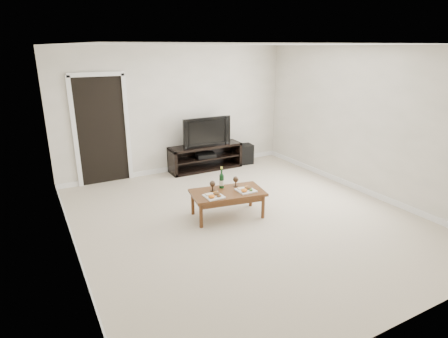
% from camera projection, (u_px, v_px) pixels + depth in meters
% --- Properties ---
extents(floor, '(5.50, 5.50, 0.00)m').
position_uv_depth(floor, '(244.00, 218.00, 5.91)').
color(floor, beige).
rests_on(floor, ground).
extents(back_wall, '(5.00, 0.04, 2.60)m').
position_uv_depth(back_wall, '(176.00, 110.00, 7.81)').
color(back_wall, silver).
rests_on(back_wall, ground).
extents(ceiling, '(5.00, 5.50, 0.04)m').
position_uv_depth(ceiling, '(248.00, 43.00, 5.08)').
color(ceiling, white).
rests_on(ceiling, back_wall).
extents(doorway, '(0.90, 0.02, 2.05)m').
position_uv_depth(doorway, '(102.00, 131.00, 7.16)').
color(doorway, black).
rests_on(doorway, ground).
extents(media_console, '(1.59, 0.45, 0.55)m').
position_uv_depth(media_console, '(205.00, 157.00, 8.14)').
color(media_console, black).
rests_on(media_console, ground).
extents(television, '(1.08, 0.16, 0.62)m').
position_uv_depth(television, '(205.00, 131.00, 7.96)').
color(television, black).
rests_on(television, media_console).
extents(av_receiver, '(0.44, 0.36, 0.08)m').
position_uv_depth(av_receiver, '(206.00, 155.00, 8.12)').
color(av_receiver, black).
rests_on(av_receiver, media_console).
extents(subwoofer, '(0.33, 0.33, 0.45)m').
position_uv_depth(subwoofer, '(245.00, 154.00, 8.58)').
color(subwoofer, black).
rests_on(subwoofer, ground).
extents(coffee_table, '(1.21, 0.79, 0.42)m').
position_uv_depth(coffee_table, '(228.00, 204.00, 5.91)').
color(coffee_table, brown).
rests_on(coffee_table, ground).
extents(plate_left, '(0.27, 0.27, 0.07)m').
position_uv_depth(plate_left, '(214.00, 195.00, 5.62)').
color(plate_left, white).
rests_on(plate_left, coffee_table).
extents(plate_right, '(0.27, 0.27, 0.07)m').
position_uv_depth(plate_right, '(246.00, 189.00, 5.85)').
color(plate_right, white).
rests_on(plate_right, coffee_table).
extents(wine_bottle, '(0.07, 0.07, 0.35)m').
position_uv_depth(wine_bottle, '(222.00, 177.00, 5.94)').
color(wine_bottle, '#0E3315').
rests_on(wine_bottle, coffee_table).
extents(goblet_left, '(0.09, 0.09, 0.17)m').
position_uv_depth(goblet_left, '(213.00, 186.00, 5.83)').
color(goblet_left, '#3B2C20').
rests_on(goblet_left, coffee_table).
extents(goblet_right, '(0.09, 0.09, 0.17)m').
position_uv_depth(goblet_right, '(236.00, 181.00, 6.03)').
color(goblet_right, '#3B2C20').
rests_on(goblet_right, coffee_table).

